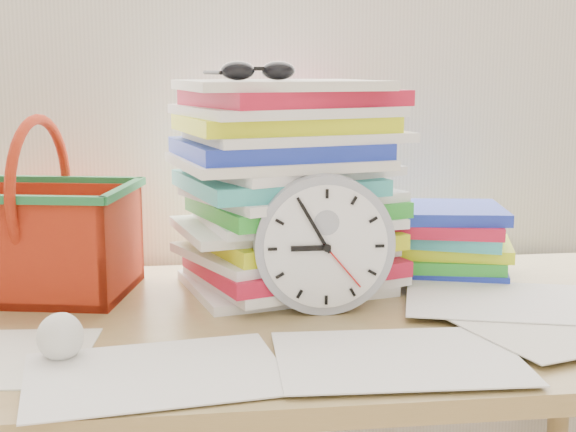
{
  "coord_description": "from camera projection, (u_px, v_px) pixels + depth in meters",
  "views": [
    {
      "loc": [
        -0.12,
        0.4,
        1.13
      ],
      "look_at": [
        0.03,
        1.6,
        0.91
      ],
      "focal_mm": 50.0,
      "sensor_mm": 36.0,
      "label": 1
    }
  ],
  "objects": [
    {
      "name": "desk",
      "position": [
        268.0,
        361.0,
        1.27
      ],
      "size": [
        1.4,
        0.7,
        0.75
      ],
      "color": "olive",
      "rests_on": "ground"
    },
    {
      "name": "paper_stack",
      "position": [
        287.0,
        186.0,
        1.39
      ],
      "size": [
        0.44,
        0.4,
        0.36
      ],
      "primitive_type": null,
      "rotation": [
        0.0,
        0.0,
        0.33
      ],
      "color": "white",
      "rests_on": "desk"
    },
    {
      "name": "clock",
      "position": [
        324.0,
        244.0,
        1.26
      ],
      "size": [
        0.22,
        0.04,
        0.22
      ],
      "primitive_type": "cylinder",
      "rotation": [
        1.57,
        0.0,
        0.0
      ],
      "color": "#9A9FAC",
      "rests_on": "desk"
    },
    {
      "name": "sunglasses",
      "position": [
        258.0,
        71.0,
        1.3
      ],
      "size": [
        0.16,
        0.15,
        0.03
      ],
      "primitive_type": null,
      "rotation": [
        0.0,
        0.0,
        0.21
      ],
      "color": "black",
      "rests_on": "paper_stack"
    },
    {
      "name": "book_stack",
      "position": [
        442.0,
        242.0,
        1.49
      ],
      "size": [
        0.31,
        0.27,
        0.13
      ],
      "primitive_type": null,
      "rotation": [
        0.0,
        0.0,
        -0.29
      ],
      "color": "white",
      "rests_on": "desk"
    },
    {
      "name": "basket",
      "position": [
        41.0,
        208.0,
        1.36
      ],
      "size": [
        0.34,
        0.29,
        0.3
      ],
      "primitive_type": null,
      "rotation": [
        0.0,
        0.0,
        -0.21
      ],
      "color": "red",
      "rests_on": "desk"
    },
    {
      "name": "crumpled_ball",
      "position": [
        60.0,
        336.0,
        1.07
      ],
      "size": [
        0.06,
        0.06,
        0.06
      ],
      "primitive_type": "sphere",
      "color": "white",
      "rests_on": "desk"
    },
    {
      "name": "scattered_papers",
      "position": [
        267.0,
        312.0,
        1.26
      ],
      "size": [
        1.26,
        0.42,
        0.02
      ],
      "primitive_type": null,
      "color": "white",
      "rests_on": "desk"
    }
  ]
}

